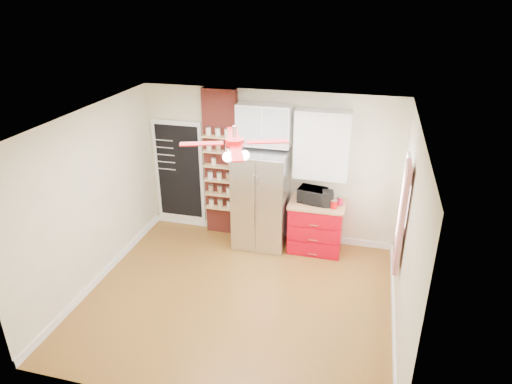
% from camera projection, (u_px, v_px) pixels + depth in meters
% --- Properties ---
extents(floor, '(4.50, 4.50, 0.00)m').
position_uv_depth(floor, '(238.00, 298.00, 6.81)').
color(floor, brown).
rests_on(floor, ground).
extents(ceiling, '(4.50, 4.50, 0.00)m').
position_uv_depth(ceiling, '(234.00, 122.00, 5.69)').
color(ceiling, white).
rests_on(ceiling, wall_back).
extents(wall_back, '(4.50, 0.02, 2.70)m').
position_uv_depth(wall_back, '(269.00, 167.00, 8.01)').
color(wall_back, beige).
rests_on(wall_back, floor).
extents(wall_front, '(4.50, 0.02, 2.70)m').
position_uv_depth(wall_front, '(178.00, 309.00, 4.49)').
color(wall_front, beige).
rests_on(wall_front, floor).
extents(wall_left, '(0.02, 4.00, 2.70)m').
position_uv_depth(wall_left, '(91.00, 200.00, 6.76)').
color(wall_left, beige).
rests_on(wall_left, floor).
extents(wall_right, '(0.02, 4.00, 2.70)m').
position_uv_depth(wall_right, '(407.00, 238.00, 5.74)').
color(wall_right, beige).
rests_on(wall_right, floor).
extents(chalkboard, '(0.95, 0.05, 1.95)m').
position_uv_depth(chalkboard, '(179.00, 172.00, 8.47)').
color(chalkboard, white).
rests_on(chalkboard, wall_back).
extents(brick_pillar, '(0.60, 0.16, 2.70)m').
position_uv_depth(brick_pillar, '(222.00, 164.00, 8.14)').
color(brick_pillar, maroon).
rests_on(brick_pillar, floor).
extents(fridge, '(0.90, 0.70, 1.75)m').
position_uv_depth(fridge, '(261.00, 199.00, 7.90)').
color(fridge, silver).
rests_on(fridge, floor).
extents(upper_glass_cabinet, '(0.90, 0.35, 0.70)m').
position_uv_depth(upper_glass_cabinet, '(264.00, 125.00, 7.54)').
color(upper_glass_cabinet, white).
rests_on(upper_glass_cabinet, wall_back).
extents(red_cabinet, '(0.94, 0.64, 0.90)m').
position_uv_depth(red_cabinet, '(316.00, 226.00, 7.89)').
color(red_cabinet, '#BB0012').
rests_on(red_cabinet, floor).
extents(upper_shelf_unit, '(0.90, 0.30, 1.15)m').
position_uv_depth(upper_shelf_unit, '(322.00, 145.00, 7.46)').
color(upper_shelf_unit, white).
rests_on(upper_shelf_unit, wall_back).
extents(window, '(0.04, 0.75, 1.05)m').
position_uv_depth(window, '(405.00, 195.00, 6.46)').
color(window, white).
rests_on(window, wall_right).
extents(curtain, '(0.06, 0.40, 1.55)m').
position_uv_depth(curtain, '(402.00, 218.00, 6.02)').
color(curtain, '#AB1616').
rests_on(curtain, wall_right).
extents(ceiling_fan, '(1.40, 1.40, 0.44)m').
position_uv_depth(ceiling_fan, '(235.00, 143.00, 5.81)').
color(ceiling_fan, silver).
rests_on(ceiling_fan, ceiling).
extents(toaster_oven, '(0.51, 0.40, 0.26)m').
position_uv_depth(toaster_oven, '(312.00, 195.00, 7.69)').
color(toaster_oven, black).
rests_on(toaster_oven, red_cabinet).
extents(coffee_maker, '(0.20, 0.21, 0.27)m').
position_uv_depth(coffee_maker, '(328.00, 199.00, 7.55)').
color(coffee_maker, black).
rests_on(coffee_maker, red_cabinet).
extents(canister_left, '(0.14, 0.14, 0.14)m').
position_uv_depth(canister_left, '(334.00, 204.00, 7.50)').
color(canister_left, '#BE0A0E').
rests_on(canister_left, red_cabinet).
extents(canister_right, '(0.12, 0.12, 0.13)m').
position_uv_depth(canister_right, '(340.00, 201.00, 7.63)').
color(canister_right, red).
rests_on(canister_right, red_cabinet).
extents(pantry_jar_oats, '(0.09, 0.09, 0.12)m').
position_uv_depth(pantry_jar_oats, '(214.00, 162.00, 8.01)').
color(pantry_jar_oats, beige).
rests_on(pantry_jar_oats, brick_pillar).
extents(pantry_jar_beans, '(0.10, 0.10, 0.11)m').
position_uv_depth(pantry_jar_beans, '(230.00, 163.00, 7.96)').
color(pantry_jar_beans, '#976A4D').
rests_on(pantry_jar_beans, brick_pillar).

